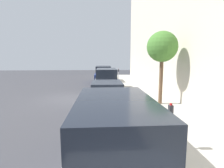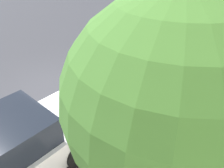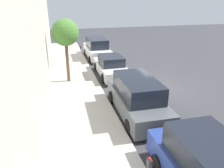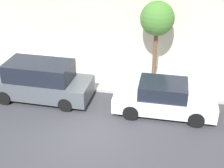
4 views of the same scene
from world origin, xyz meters
The scene contains 5 objects.
ground_plane centered at (0.00, 0.00, 0.00)m, with size 60.00×60.00×0.00m, color #38383D.
sidewalk centered at (5.08, 0.00, 0.07)m, with size 3.15×32.00×0.15m.
parked_sedan_second centered at (2.28, -2.93, 0.72)m, with size 1.92×4.51×1.54m.
parked_minivan_third centered at (2.43, 2.98, 0.92)m, with size 2.02×4.93×1.90m.
street_tree centered at (5.42, -2.23, 3.38)m, with size 1.72×1.72×4.14m.
Camera 4 is at (-9.86, -2.95, 7.96)m, focal length 50.00 mm.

